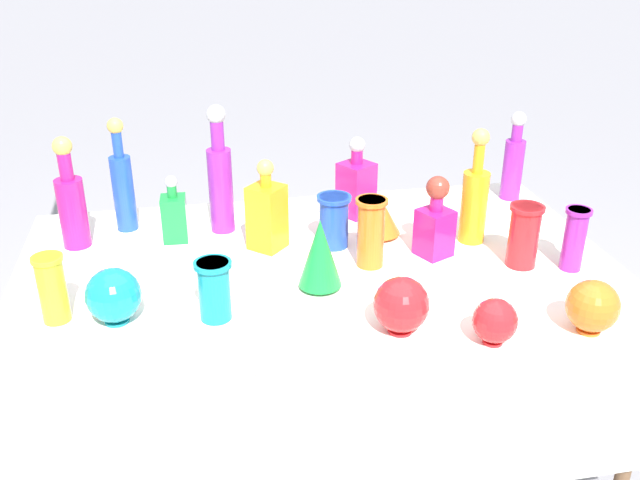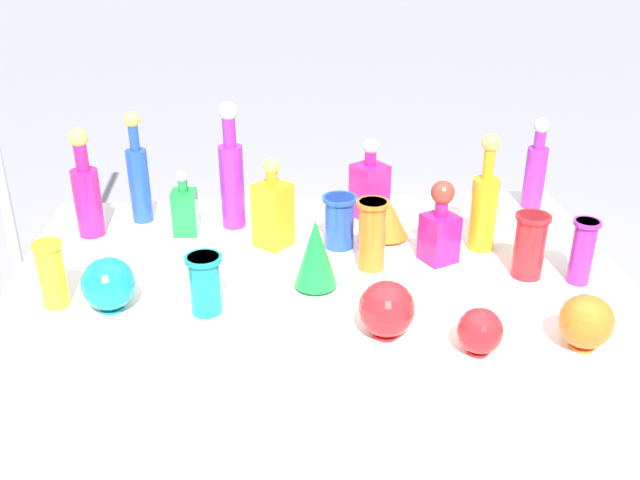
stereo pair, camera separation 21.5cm
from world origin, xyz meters
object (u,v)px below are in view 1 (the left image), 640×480
slender_vase_5 (334,219)px  round_bowl_2 (113,295)px  fluted_vase_0 (320,253)px  round_bowl_3 (495,321)px  tall_bottle_3 (514,162)px  slender_vase_0 (370,230)px  tall_bottle_2 (475,199)px  square_decanter_1 (174,216)px  slender_vase_2 (524,234)px  slender_vase_4 (52,287)px  slender_vase_3 (575,237)px  square_decanter_0 (267,213)px  tall_bottle_0 (220,179)px  slender_vase_1 (214,288)px  square_decanter_3 (356,185)px  tall_bottle_1 (71,203)px  fluted_vase_1 (379,215)px  round_bowl_0 (593,306)px  round_bowl_1 (401,305)px  tall_bottle_4 (123,184)px  square_decanter_2 (435,222)px

slender_vase_5 → round_bowl_2: (-0.67, -0.35, -0.01)m
fluted_vase_0 → round_bowl_3: bearing=-43.7°
tall_bottle_3 → slender_vase_0: size_ratio=1.52×
tall_bottle_2 → round_bowl_3: bearing=-106.3°
square_decanter_1 → slender_vase_2: bearing=-20.0°
slender_vase_4 → slender_vase_5: 0.89m
round_bowl_3 → slender_vase_0: bearing=112.8°
tall_bottle_3 → square_decanter_1: (-1.25, -0.14, -0.06)m
square_decanter_1 → slender_vase_0: (0.59, -0.29, 0.03)m
slender_vase_2 → slender_vase_3: same height
square_decanter_0 → slender_vase_2: size_ratio=1.51×
slender_vase_0 → slender_vase_3: size_ratio=1.11×
tall_bottle_2 → round_bowl_2: size_ratio=2.47×
tall_bottle_0 → slender_vase_1: size_ratio=2.58×
square_decanter_3 → slender_vase_3: bearing=-43.9°
tall_bottle_1 → round_bowl_2: size_ratio=2.38×
fluted_vase_0 → fluted_vase_1: 0.41m
square_decanter_1 → round_bowl_3: size_ratio=1.84×
round_bowl_0 → round_bowl_1: 0.50m
slender_vase_5 → fluted_vase_1: bearing=16.1°
slender_vase_4 → slender_vase_2: bearing=2.8°
slender_vase_2 → round_bowl_3: bearing=-123.4°
tall_bottle_4 → tall_bottle_3: bearing=0.7°
tall_bottle_0 → slender_vase_4: tall_bottle_0 is taller
slender_vase_5 → slender_vase_4: bearing=-159.5°
slender_vase_2 → round_bowl_1: 0.56m
square_decanter_3 → fluted_vase_1: square_decanter_3 is taller
tall_bottle_3 → square_decanter_1: size_ratio=1.48×
slender_vase_5 → round_bowl_0: (0.56, -0.63, -0.02)m
round_bowl_3 → tall_bottle_3: bearing=63.4°
slender_vase_3 → tall_bottle_0: bearing=154.8°
slender_vase_2 → slender_vase_5: size_ratio=1.14×
slender_vase_4 → round_bowl_0: bearing=-13.0°
tall_bottle_3 → round_bowl_1: tall_bottle_3 is taller
slender_vase_0 → slender_vase_3: 0.62m
square_decanter_0 → slender_vase_0: (0.30, -0.18, -0.00)m
tall_bottle_3 → round_bowl_2: bearing=-156.0°
slender_vase_0 → round_bowl_2: size_ratio=1.42×
tall_bottle_0 → round_bowl_0: size_ratio=3.00×
slender_vase_1 → slender_vase_5: (0.41, 0.38, 0.00)m
square_decanter_2 → round_bowl_1: size_ratio=1.72×
slender_vase_3 → round_bowl_3: slender_vase_3 is taller
round_bowl_3 → tall_bottle_1: bearing=144.6°
square_decanter_2 → round_bowl_2: square_decanter_2 is taller
tall_bottle_1 → tall_bottle_2: bearing=-9.0°
fluted_vase_1 → round_bowl_3: (0.12, -0.68, -0.01)m
square_decanter_1 → round_bowl_2: size_ratio=1.46×
square_decanter_2 → round_bowl_0: (0.26, -0.51, -0.04)m
slender_vase_0 → round_bowl_2: bearing=-165.2°
slender_vase_3 → round_bowl_0: 0.36m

